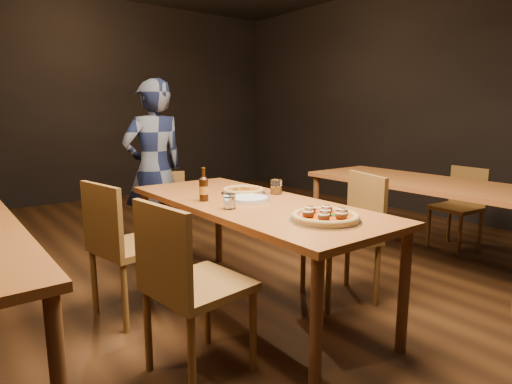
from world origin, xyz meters
TOP-DOWN VIEW (x-y plane):
  - ground at (0.00, 0.00)m, footprint 9.00×9.00m
  - room_shell at (0.00, 0.00)m, footprint 9.00×9.00m
  - table_main at (0.00, 0.00)m, footprint 0.80×2.00m
  - table_right at (1.70, -0.20)m, footprint 0.80×2.00m
  - chair_main_nw at (-0.64, -0.42)m, footprint 0.49×0.49m
  - chair_main_sw at (-0.65, 0.42)m, footprint 0.51×0.51m
  - chair_main_e at (0.59, -0.25)m, footprint 0.55×0.55m
  - chair_end at (-0.00, 1.29)m, footprint 0.50×0.50m
  - chair_nbr_right at (2.38, -0.16)m, footprint 0.42×0.42m
  - pizza_meatball at (-0.00, -0.66)m, footprint 0.39×0.39m
  - pizza_margherita at (0.12, 0.26)m, footprint 0.32×0.32m
  - plate_stack at (-0.01, 0.02)m, footprint 0.27×0.27m
  - beer_bottle at (-0.24, 0.20)m, footprint 0.06×0.06m
  - water_glass at (-0.23, -0.09)m, footprint 0.07×0.07m
  - amber_glass at (0.30, 0.10)m, footprint 0.08×0.08m
  - diner at (-0.03, 1.44)m, footprint 0.60×0.41m

SIDE VIEW (x-z plane):
  - ground at x=0.00m, z-range 0.00..0.00m
  - chair_end at x=0.00m, z-range 0.00..0.82m
  - chair_nbr_right at x=2.38m, z-range 0.00..0.83m
  - chair_main_sw at x=-0.65m, z-range 0.00..0.94m
  - chair_main_e at x=0.59m, z-range 0.00..0.94m
  - chair_main_nw at x=-0.64m, z-range 0.00..0.95m
  - table_main at x=0.00m, z-range 0.30..1.05m
  - table_right at x=1.70m, z-range 0.30..1.05m
  - plate_stack at x=-0.01m, z-range 0.75..0.78m
  - pizza_margherita at x=0.12m, z-range 0.75..0.79m
  - pizza_meatball at x=0.00m, z-range 0.74..0.81m
  - water_glass at x=-0.23m, z-range 0.75..0.84m
  - amber_glass at x=0.30m, z-range 0.75..0.85m
  - diner at x=-0.03m, z-range 0.00..1.62m
  - beer_bottle at x=-0.24m, z-range 0.72..0.94m
  - room_shell at x=0.00m, z-range -2.64..6.36m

